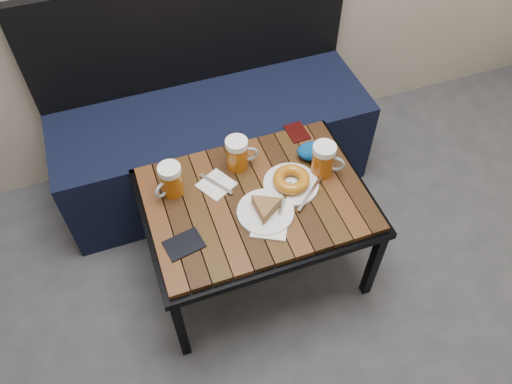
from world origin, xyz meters
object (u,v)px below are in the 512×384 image
object	(u,v)px
beer_mug_left	(171,180)
beer_mug_centre	(238,154)
cafe_table	(256,204)
beer_mug_right	(324,160)
passport_burgundy	(297,132)
passport_navy	(184,244)
plate_bagel	(291,182)
knit_pouch	(315,151)
plate_pie	(265,209)
bench	(212,135)

from	to	relation	value
beer_mug_left	beer_mug_centre	world-z (taller)	beer_mug_centre
beer_mug_left	cafe_table	bearing A→B (deg)	125.21
beer_mug_right	passport_burgundy	size ratio (longest dim) A/B	1.29
beer_mug_centre	passport_burgundy	size ratio (longest dim) A/B	1.26
passport_burgundy	beer_mug_left	bearing A→B (deg)	-168.63
beer_mug_right	passport_navy	xyz separation A→B (m)	(-0.58, -0.14, -0.07)
cafe_table	plate_bagel	size ratio (longest dim) A/B	3.34
beer_mug_centre	knit_pouch	size ratio (longest dim) A/B	0.94
plate_pie	plate_bagel	bearing A→B (deg)	32.97
bench	passport_navy	xyz separation A→B (m)	(-0.29, -0.68, 0.20)
beer_mug_centre	plate_pie	size ratio (longest dim) A/B	0.66
plate_pie	knit_pouch	size ratio (longest dim) A/B	1.42
beer_mug_left	plate_bagel	xyz separation A→B (m)	(0.42, -0.12, -0.04)
cafe_table	passport_navy	xyz separation A→B (m)	(-0.30, -0.11, 0.05)
beer_mug_centre	passport_navy	bearing A→B (deg)	-128.83
beer_mug_right	plate_bagel	bearing A→B (deg)	-138.64
beer_mug_right	passport_navy	size ratio (longest dim) A/B	1.09
cafe_table	plate_bagel	xyz separation A→B (m)	(0.14, 0.01, 0.07)
beer_mug_centre	plate_pie	world-z (taller)	beer_mug_centre
plate_pie	passport_burgundy	bearing A→B (deg)	52.11
beer_mug_left	beer_mug_centre	size ratio (longest dim) A/B	0.98
beer_mug_right	knit_pouch	distance (m)	0.09
bench	beer_mug_left	xyz separation A→B (m)	(-0.27, -0.44, 0.27)
beer_mug_right	knit_pouch	size ratio (longest dim) A/B	0.97
beer_mug_right	knit_pouch	xyz separation A→B (m)	(0.01, 0.08, -0.04)
passport_burgundy	plate_pie	bearing A→B (deg)	-130.10
beer_mug_right	plate_bagel	xyz separation A→B (m)	(-0.14, -0.02, -0.05)
passport_navy	bench	bearing A→B (deg)	146.76
passport_burgundy	passport_navy	bearing A→B (deg)	-149.14
knit_pouch	beer_mug_left	bearing A→B (deg)	178.66
beer_mug_centre	beer_mug_right	size ratio (longest dim) A/B	0.97
bench	beer_mug_centre	distance (m)	0.48
cafe_table	beer_mug_centre	distance (m)	0.20
beer_mug_centre	passport_navy	xyz separation A→B (m)	(-0.29, -0.28, -0.07)
beer_mug_right	plate_pie	distance (m)	0.30
cafe_table	beer_mug_right	world-z (taller)	beer_mug_right
beer_mug_centre	beer_mug_right	bearing A→B (deg)	-18.71
cafe_table	beer_mug_centre	size ratio (longest dim) A/B	6.17
beer_mug_right	plate_pie	xyz separation A→B (m)	(-0.27, -0.11, -0.05)
plate_bagel	knit_pouch	distance (m)	0.18
cafe_table	beer_mug_right	bearing A→B (deg)	5.88
plate_pie	knit_pouch	bearing A→B (deg)	34.81
knit_pouch	bench	bearing A→B (deg)	123.89
plate_pie	plate_bagel	distance (m)	0.16
plate_pie	knit_pouch	world-z (taller)	knit_pouch
beer_mug_left	knit_pouch	xyz separation A→B (m)	(0.57, -0.01, -0.04)
plate_pie	passport_navy	world-z (taller)	plate_pie
passport_burgundy	beer_mug_right	bearing A→B (deg)	-90.64
beer_mug_left	passport_burgundy	world-z (taller)	beer_mug_left
cafe_table	plate_pie	size ratio (longest dim) A/B	4.08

